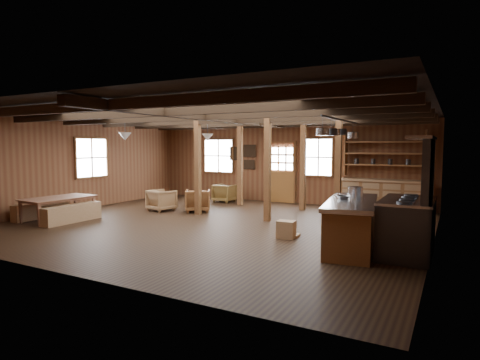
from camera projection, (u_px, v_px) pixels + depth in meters
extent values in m
cube|color=black|center=(215.00, 224.00, 10.19)|extent=(10.00, 9.00, 0.02)
cube|color=black|center=(214.00, 112.00, 9.95)|extent=(10.00, 9.00, 0.02)
cube|color=#552C18|center=(78.00, 165.00, 12.44)|extent=(0.02, 9.00, 2.80)
cube|color=#552C18|center=(436.00, 176.00, 7.70)|extent=(0.02, 9.00, 2.80)
cube|color=#552C18|center=(283.00, 162.00, 14.03)|extent=(10.00, 0.02, 2.80)
cube|color=#552C18|center=(59.00, 184.00, 6.11)|extent=(10.00, 0.02, 2.80)
cube|color=black|center=(107.00, 105.00, 6.89)|extent=(9.80, 0.12, 0.18)
cube|color=black|center=(163.00, 112.00, 8.21)|extent=(9.80, 0.12, 0.18)
cube|color=black|center=(203.00, 116.00, 9.52)|extent=(9.80, 0.12, 0.18)
cube|color=black|center=(234.00, 120.00, 10.84)|extent=(9.80, 0.12, 0.18)
cube|color=black|center=(258.00, 123.00, 12.15)|extent=(9.80, 0.12, 0.18)
cube|color=black|center=(275.00, 125.00, 13.29)|extent=(9.80, 0.12, 0.18)
cube|color=black|center=(214.00, 118.00, 9.96)|extent=(0.18, 8.82, 0.18)
cube|color=#4B2415|center=(198.00, 166.00, 11.51)|extent=(0.15, 0.15, 2.80)
cube|color=#4B2415|center=(240.00, 163.00, 13.35)|extent=(0.15, 0.15, 2.80)
cube|color=#4B2415|center=(267.00, 168.00, 10.48)|extent=(0.15, 0.15, 2.80)
cube|color=#4B2415|center=(303.00, 165.00, 12.31)|extent=(0.15, 0.15, 2.80)
cube|color=#4B2415|center=(338.00, 168.00, 10.60)|extent=(0.15, 0.15, 2.80)
cube|color=brown|center=(282.00, 187.00, 14.05)|extent=(0.90, 0.06, 1.10)
cube|color=#4B2415|center=(270.00, 172.00, 14.23)|extent=(0.06, 0.08, 2.10)
cube|color=#4B2415|center=(295.00, 173.00, 13.78)|extent=(0.06, 0.08, 2.10)
cube|color=#4B2415|center=(282.00, 142.00, 13.91)|extent=(1.02, 0.08, 0.06)
cube|color=white|center=(282.00, 158.00, 13.96)|extent=(0.84, 0.02, 0.90)
cube|color=white|center=(219.00, 156.00, 15.19)|extent=(1.20, 0.02, 1.20)
cube|color=#4B2415|center=(219.00, 156.00, 15.19)|extent=(1.32, 0.06, 1.32)
cube|color=white|center=(319.00, 157.00, 13.35)|extent=(0.90, 0.02, 1.20)
cube|color=#4B2415|center=(319.00, 157.00, 13.35)|extent=(1.02, 0.06, 1.32)
cube|color=white|center=(91.00, 158.00, 12.83)|extent=(0.02, 1.20, 1.20)
cube|color=#4B2415|center=(91.00, 158.00, 12.83)|extent=(0.14, 1.24, 1.32)
cube|color=white|center=(249.00, 151.00, 14.56)|extent=(0.50, 0.03, 0.40)
cube|color=black|center=(249.00, 151.00, 14.55)|extent=(0.55, 0.02, 0.45)
cube|color=white|center=(235.00, 153.00, 14.85)|extent=(0.35, 0.03, 0.45)
cube|color=black|center=(235.00, 153.00, 14.85)|extent=(0.40, 0.02, 0.50)
cube|color=white|center=(249.00, 165.00, 14.61)|extent=(0.40, 0.03, 0.30)
cube|color=black|center=(249.00, 165.00, 14.60)|extent=(0.45, 0.02, 0.35)
cube|color=brown|center=(382.00, 196.00, 12.23)|extent=(2.50, 0.55, 0.90)
cube|color=brown|center=(383.00, 181.00, 12.17)|extent=(2.55, 0.60, 0.06)
cube|color=brown|center=(383.00, 165.00, 12.19)|extent=(2.30, 0.35, 0.04)
cube|color=brown|center=(384.00, 153.00, 12.16)|extent=(2.30, 0.35, 0.04)
cube|color=brown|center=(384.00, 142.00, 12.13)|extent=(2.30, 0.35, 0.04)
cube|color=brown|center=(346.00, 153.00, 12.71)|extent=(0.04, 0.35, 1.40)
cube|color=brown|center=(425.00, 154.00, 11.62)|extent=(0.04, 0.35, 1.40)
cylinder|color=#2E2E31|center=(125.00, 125.00, 11.39)|extent=(0.02, 0.02, 0.45)
cone|color=silver|center=(125.00, 136.00, 11.41)|extent=(0.36, 0.36, 0.22)
cylinder|color=#2E2E31|center=(208.00, 127.00, 12.43)|extent=(0.02, 0.02, 0.45)
cone|color=silver|center=(208.00, 137.00, 12.46)|extent=(0.36, 0.36, 0.22)
cylinder|color=#2E2E31|center=(341.00, 120.00, 8.78)|extent=(0.04, 3.00, 0.04)
cylinder|color=#2E2E31|center=(323.00, 122.00, 7.61)|extent=(0.01, 0.01, 0.23)
cylinder|color=#B1B2B8|center=(322.00, 132.00, 7.63)|extent=(0.25, 0.25, 0.14)
cylinder|color=#2E2E31|center=(331.00, 123.00, 8.08)|extent=(0.01, 0.01, 0.22)
cylinder|color=#2E2E31|center=(331.00, 132.00, 8.09)|extent=(0.25, 0.25, 0.14)
cylinder|color=#2E2E31|center=(335.00, 124.00, 8.58)|extent=(0.01, 0.01, 0.20)
cylinder|color=#B1B2B8|center=(335.00, 132.00, 8.60)|extent=(0.24, 0.24, 0.14)
cylinder|color=#2E2E31|center=(341.00, 125.00, 9.05)|extent=(0.01, 0.01, 0.18)
cylinder|color=#2E2E31|center=(341.00, 132.00, 9.07)|extent=(0.24, 0.24, 0.14)
cylinder|color=#2E2E31|center=(353.00, 127.00, 9.47)|extent=(0.01, 0.01, 0.25)
cylinder|color=#B1B2B8|center=(353.00, 135.00, 9.48)|extent=(0.23, 0.23, 0.14)
cylinder|color=#2E2E31|center=(353.00, 128.00, 10.00)|extent=(0.01, 0.01, 0.22)
cylinder|color=#2E2E31|center=(353.00, 135.00, 10.01)|extent=(0.27, 0.27, 0.14)
cube|color=brown|center=(351.00, 226.00, 7.76)|extent=(1.13, 2.49, 0.86)
cube|color=#B1B2B8|center=(352.00, 202.00, 7.72)|extent=(1.22, 2.60, 0.08)
cylinder|color=#2E2E31|center=(344.00, 206.00, 7.20)|extent=(0.44, 0.44, 0.06)
cylinder|color=#B1B2B8|center=(356.00, 199.00, 7.09)|extent=(0.03, 0.03, 0.30)
cube|color=brown|center=(286.00, 229.00, 8.62)|extent=(0.45, 0.34, 0.38)
cube|color=#2E2E31|center=(407.00, 228.00, 7.28)|extent=(0.87, 1.63, 0.98)
cube|color=#B1B2B8|center=(408.00, 200.00, 7.23)|extent=(0.89, 1.65, 0.04)
cube|color=#2E2E31|center=(429.00, 169.00, 7.03)|extent=(0.12, 1.63, 1.09)
cube|color=#B1B2B8|center=(422.00, 138.00, 7.04)|extent=(0.40, 1.74, 0.05)
imported|color=brown|center=(60.00, 209.00, 10.65)|extent=(1.10, 1.83, 0.62)
cube|color=brown|center=(41.00, 210.00, 11.01)|extent=(0.30, 1.59, 0.44)
cube|color=brown|center=(72.00, 213.00, 10.42)|extent=(0.31, 1.66, 0.46)
imported|color=brown|center=(198.00, 200.00, 12.09)|extent=(1.00, 1.01, 0.67)
imported|color=brown|center=(225.00, 193.00, 14.16)|extent=(0.70, 0.72, 0.63)
imported|color=olive|center=(162.00, 200.00, 12.24)|extent=(0.86, 0.87, 0.65)
cylinder|color=#B1B2B8|center=(355.00, 191.00, 8.40)|extent=(0.31, 0.31, 0.19)
imported|color=silver|center=(343.00, 197.00, 7.92)|extent=(0.34, 0.34, 0.06)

